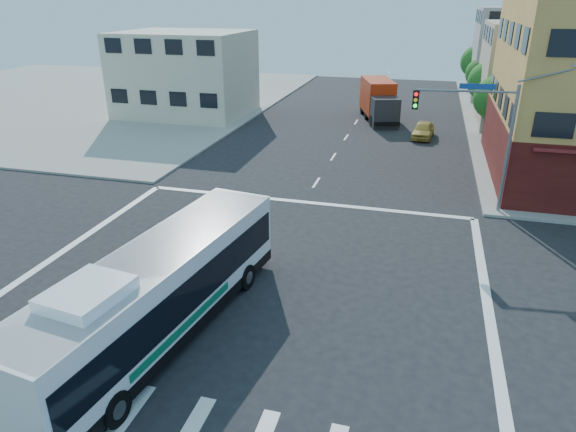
# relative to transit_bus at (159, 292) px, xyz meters

# --- Properties ---
(ground) EXTENTS (120.00, 120.00, 0.00)m
(ground) POSITION_rel_transit_bus_xyz_m (1.78, 4.26, -1.79)
(ground) COLOR black
(ground) RESTS_ON ground
(sidewalk_nw) EXTENTS (50.00, 50.00, 0.15)m
(sidewalk_nw) POSITION_rel_transit_bus_xyz_m (-33.22, 39.26, -1.72)
(sidewalk_nw) COLOR #98968D
(sidewalk_nw) RESTS_ON ground
(building_east_near) EXTENTS (12.06, 10.06, 9.00)m
(building_east_near) POSITION_rel_transit_bus_xyz_m (18.76, 38.24, 2.71)
(building_east_near) COLOR tan
(building_east_near) RESTS_ON ground
(building_east_far) EXTENTS (12.06, 10.06, 10.00)m
(building_east_far) POSITION_rel_transit_bus_xyz_m (18.76, 52.24, 3.21)
(building_east_far) COLOR #9B9B96
(building_east_far) RESTS_ON ground
(building_west) EXTENTS (12.06, 10.06, 8.00)m
(building_west) POSITION_rel_transit_bus_xyz_m (-15.24, 34.24, 2.21)
(building_west) COLOR beige
(building_west) RESTS_ON ground
(signal_mast_ne) EXTENTS (7.91, 1.13, 8.07)m
(signal_mast_ne) POSITION_rel_transit_bus_xyz_m (10.86, 14.88, 3.19)
(signal_mast_ne) COLOR slate
(signal_mast_ne) RESTS_ON ground
(street_tree_a) EXTENTS (3.60, 3.60, 5.53)m
(street_tree_a) POSITION_rel_transit_bus_xyz_m (13.68, 32.19, 1.80)
(street_tree_a) COLOR #3A2815
(street_tree_a) RESTS_ON ground
(street_tree_b) EXTENTS (3.80, 3.80, 5.79)m
(street_tree_b) POSITION_rel_transit_bus_xyz_m (13.68, 40.19, 1.96)
(street_tree_b) COLOR #3A2815
(street_tree_b) RESTS_ON ground
(street_tree_c) EXTENTS (3.40, 3.40, 5.29)m
(street_tree_c) POSITION_rel_transit_bus_xyz_m (13.68, 48.19, 1.67)
(street_tree_c) COLOR #3A2815
(street_tree_c) RESTS_ON ground
(street_tree_d) EXTENTS (4.00, 4.00, 6.03)m
(street_tree_d) POSITION_rel_transit_bus_xyz_m (13.68, 56.19, 2.09)
(street_tree_d) COLOR #3A2815
(street_tree_d) RESTS_ON ground
(transit_bus) EXTENTS (4.31, 12.63, 3.67)m
(transit_bus) POSITION_rel_transit_bus_xyz_m (0.00, 0.00, 0.00)
(transit_bus) COLOR black
(transit_bus) RESTS_ON ground
(box_truck) EXTENTS (4.66, 8.59, 3.71)m
(box_truck) POSITION_rel_transit_bus_xyz_m (3.66, 36.71, 0.01)
(box_truck) COLOR #25262A
(box_truck) RESTS_ON ground
(parked_car) EXTENTS (2.01, 4.14, 1.36)m
(parked_car) POSITION_rel_transit_bus_xyz_m (8.07, 30.83, -1.11)
(parked_car) COLOR gold
(parked_car) RESTS_ON ground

